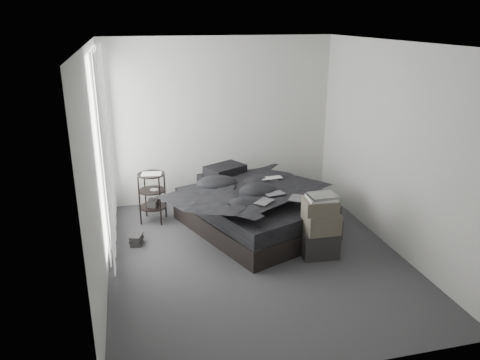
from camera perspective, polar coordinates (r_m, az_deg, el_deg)
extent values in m
cube|color=#373639|center=(6.00, 1.85, -9.25)|extent=(3.60, 4.20, 0.01)
cube|color=white|center=(5.28, 2.17, 16.37)|extent=(3.60, 4.20, 0.01)
cube|color=beige|center=(7.48, -2.40, 7.20)|extent=(3.60, 0.01, 2.60)
cube|color=beige|center=(3.66, 11.01, -6.54)|extent=(3.60, 0.01, 2.60)
cube|color=beige|center=(5.32, -17.02, 1.27)|extent=(0.01, 4.20, 2.60)
cube|color=beige|center=(6.22, 18.20, 3.72)|extent=(0.01, 4.20, 2.60)
cube|color=white|center=(6.17, -16.55, 4.24)|extent=(0.02, 2.00, 2.30)
cube|color=white|center=(6.18, -16.03, 3.66)|extent=(0.06, 2.12, 2.48)
cube|color=black|center=(6.67, 1.69, -4.87)|extent=(2.14, 2.41, 0.27)
cube|color=black|center=(6.58, 1.71, -2.95)|extent=(2.06, 2.33, 0.21)
imported|color=black|center=(6.46, 1.98, -1.25)|extent=(1.99, 2.13, 0.23)
cube|color=black|center=(7.08, -2.37, 0.21)|extent=(0.71, 0.60, 0.14)
cube|color=black|center=(7.06, -1.84, 1.28)|extent=(0.68, 0.60, 0.13)
imported|color=silver|center=(6.71, 4.00, 0.66)|extent=(0.33, 0.22, 0.03)
cube|color=black|center=(5.92, 2.97, -1.99)|extent=(0.30, 0.29, 0.01)
cube|color=black|center=(6.20, 4.25, -0.97)|extent=(0.28, 0.20, 0.01)
cube|color=black|center=(6.07, 6.91, -1.45)|extent=(0.28, 0.30, 0.01)
cylinder|color=black|center=(6.96, -10.61, -2.14)|extent=(0.50, 0.50, 0.73)
cube|color=white|center=(6.82, -10.74, 0.72)|extent=(0.31, 0.25, 0.01)
cube|color=black|center=(6.40, -12.51, -7.09)|extent=(0.19, 0.23, 0.14)
cube|color=black|center=(6.04, 9.58, -7.60)|extent=(0.47, 0.38, 0.33)
cube|color=#565043|center=(5.90, 9.86, -5.09)|extent=(0.42, 0.33, 0.25)
cube|color=#565043|center=(5.82, 9.76, -3.14)|extent=(0.44, 0.37, 0.18)
cube|color=silver|center=(5.79, 9.91, -2.17)|extent=(0.36, 0.30, 0.03)
cube|color=silver|center=(5.77, 10.06, -1.89)|extent=(0.34, 0.27, 0.03)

